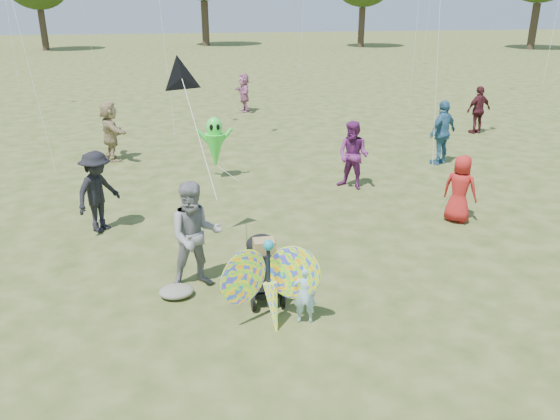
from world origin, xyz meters
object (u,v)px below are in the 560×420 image
object	(u,v)px
crowd_a	(460,189)
crowd_d	(110,131)
alien_kite	(215,145)
adult_man	(195,236)
crowd_e	(353,155)
crowd_h	(479,110)
butterfly_kite	(270,286)
crowd_b	(98,192)
crowd_c	(442,133)
child_girl	(305,294)
crowd_j	(244,93)
jogging_stroller	(263,264)

from	to	relation	value
crowd_a	crowd_d	world-z (taller)	crowd_d
crowd_a	alien_kite	size ratio (longest dim) A/B	0.88
adult_man	crowd_e	distance (m)	6.30
adult_man	crowd_h	size ratio (longest dim) A/B	1.09
crowd_d	crowd_e	xyz separation A→B (m)	(6.49, -4.06, -0.02)
crowd_h	butterfly_kite	world-z (taller)	crowd_h
crowd_b	crowd_h	distance (m)	14.60
alien_kite	crowd_c	bearing A→B (deg)	1.56
child_girl	crowd_c	size ratio (longest dim) A/B	0.51
crowd_b	butterfly_kite	xyz separation A→B (m)	(2.95, -4.37, -0.20)
adult_man	crowd_e	world-z (taller)	adult_man
crowd_a	crowd_h	size ratio (longest dim) A/B	0.87
butterfly_kite	crowd_e	bearing A→B (deg)	61.57
crowd_b	butterfly_kite	bearing A→B (deg)	-108.83
crowd_e	crowd_j	distance (m)	11.26
crowd_d	crowd_h	xyz separation A→B (m)	(13.09, 1.20, -0.04)
crowd_b	adult_man	bearing A→B (deg)	-109.23
crowd_a	crowd_c	size ratio (longest dim) A/B	0.79
jogging_stroller	alien_kite	world-z (taller)	alien_kite
crowd_b	crowd_c	distance (m)	10.18
alien_kite	crowd_d	bearing A→B (deg)	139.87
crowd_h	adult_man	bearing A→B (deg)	29.83
child_girl	jogging_stroller	bearing A→B (deg)	-49.17
adult_man	alien_kite	xyz separation A→B (m)	(0.83, 6.10, 0.02)
crowd_a	crowd_c	xyz separation A→B (m)	(1.75, 4.39, 0.20)
crowd_b	crowd_c	world-z (taller)	crowd_c
crowd_a	crowd_d	size ratio (longest dim) A/B	0.84
crowd_c	alien_kite	bearing A→B (deg)	-26.56
crowd_e	jogging_stroller	bearing A→B (deg)	-78.09
crowd_j	crowd_e	bearing A→B (deg)	1.73
crowd_c	crowd_h	world-z (taller)	crowd_c
jogging_stroller	child_girl	bearing A→B (deg)	-60.18
alien_kite	crowd_j	bearing A→B (deg)	77.87
butterfly_kite	jogging_stroller	bearing A→B (deg)	87.46
crowd_e	alien_kite	bearing A→B (deg)	-159.64
crowd_c	crowd_h	size ratio (longest dim) A/B	1.11
child_girl	crowd_j	bearing A→B (deg)	-83.04
crowd_d	crowd_c	bearing A→B (deg)	-124.22
crowd_e	butterfly_kite	bearing A→B (deg)	-74.50
crowd_a	crowd_e	xyz separation A→B (m)	(-1.61, 2.69, 0.13)
adult_man	crowd_e	bearing A→B (deg)	40.82
crowd_j	butterfly_kite	xyz separation A→B (m)	(-1.88, -17.24, -0.15)
crowd_e	crowd_h	xyz separation A→B (m)	(6.60, 5.26, -0.02)
crowd_a	crowd_e	distance (m)	3.13
jogging_stroller	butterfly_kite	bearing A→B (deg)	-92.15
crowd_e	alien_kite	xyz separation A→B (m)	(-3.48, 1.52, 0.07)
crowd_d	crowd_j	world-z (taller)	crowd_d
alien_kite	crowd_a	bearing A→B (deg)	-39.56
jogging_stroller	crowd_h	bearing A→B (deg)	47.12
crowd_a	crowd_j	size ratio (longest dim) A/B	0.91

